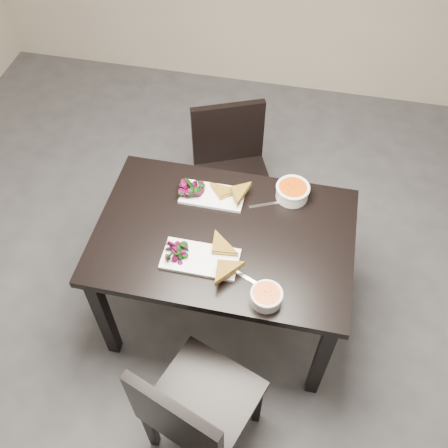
% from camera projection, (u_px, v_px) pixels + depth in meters
% --- Properties ---
extents(ground, '(5.00, 5.00, 0.00)m').
position_uv_depth(ground, '(242.00, 367.00, 2.72)').
color(ground, '#47474C').
rests_on(ground, ground).
extents(room_shell, '(5.02, 5.02, 2.81)m').
position_uv_depth(room_shell, '(262.00, 82.00, 1.28)').
color(room_shell, beige).
rests_on(room_shell, ground).
extents(table, '(1.20, 0.80, 0.75)m').
position_uv_depth(table, '(224.00, 246.00, 2.42)').
color(table, black).
rests_on(table, ground).
extents(chair_near, '(0.54, 0.54, 0.85)m').
position_uv_depth(chair_near, '(193.00, 411.00, 2.10)').
color(chair_near, black).
rests_on(chair_near, ground).
extents(chair_far, '(0.55, 0.55, 0.85)m').
position_uv_depth(chair_far, '(231.00, 167.00, 2.98)').
color(chair_far, black).
rests_on(chair_far, ground).
extents(plate_near, '(0.34, 0.17, 0.02)m').
position_uv_depth(plate_near, '(200.00, 259.00, 2.24)').
color(plate_near, white).
rests_on(plate_near, table).
extents(sandwich_near, '(0.18, 0.14, 0.06)m').
position_uv_depth(sandwich_near, '(215.00, 254.00, 2.22)').
color(sandwich_near, '#A87D23').
rests_on(sandwich_near, plate_near).
extents(salad_near, '(0.11, 0.10, 0.05)m').
position_uv_depth(salad_near, '(178.00, 251.00, 2.23)').
color(salad_near, black).
rests_on(salad_near, plate_near).
extents(soup_bowl_near, '(0.14, 0.14, 0.06)m').
position_uv_depth(soup_bowl_near, '(266.00, 296.00, 2.10)').
color(soup_bowl_near, white).
rests_on(soup_bowl_near, table).
extents(cutlery_near, '(0.17, 0.08, 0.00)m').
position_uv_depth(cutlery_near, '(240.00, 274.00, 2.20)').
color(cutlery_near, silver).
rests_on(cutlery_near, table).
extents(plate_far, '(0.31, 0.15, 0.02)m').
position_uv_depth(plate_far, '(212.00, 196.00, 2.48)').
color(plate_far, white).
rests_on(plate_far, table).
extents(sandwich_far, '(0.19, 0.19, 0.05)m').
position_uv_depth(sandwich_far, '(225.00, 196.00, 2.43)').
color(sandwich_far, '#A87D23').
rests_on(sandwich_far, plate_far).
extents(salad_far, '(0.10, 0.09, 0.04)m').
position_uv_depth(salad_far, '(192.00, 189.00, 2.47)').
color(salad_far, black).
rests_on(salad_far, plate_far).
extents(soup_bowl_far, '(0.17, 0.17, 0.07)m').
position_uv_depth(soup_bowl_far, '(293.00, 191.00, 2.45)').
color(soup_bowl_far, white).
rests_on(soup_bowl_far, table).
extents(cutlery_far, '(0.17, 0.09, 0.00)m').
position_uv_depth(cutlery_far, '(267.00, 204.00, 2.45)').
color(cutlery_far, silver).
rests_on(cutlery_far, table).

